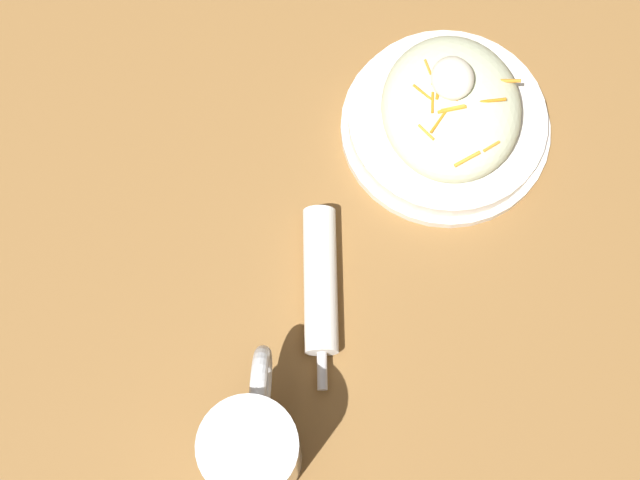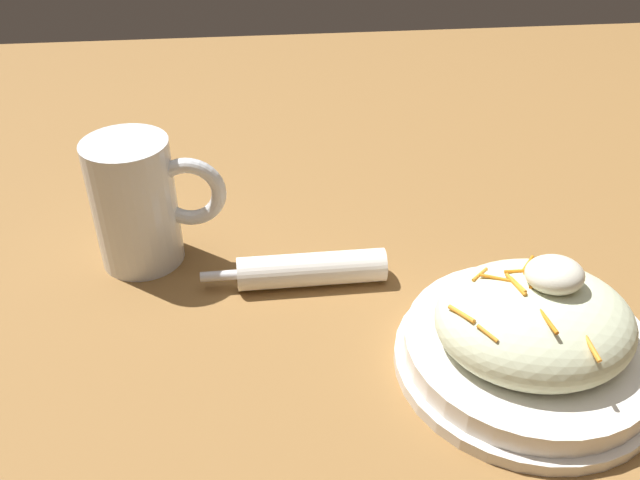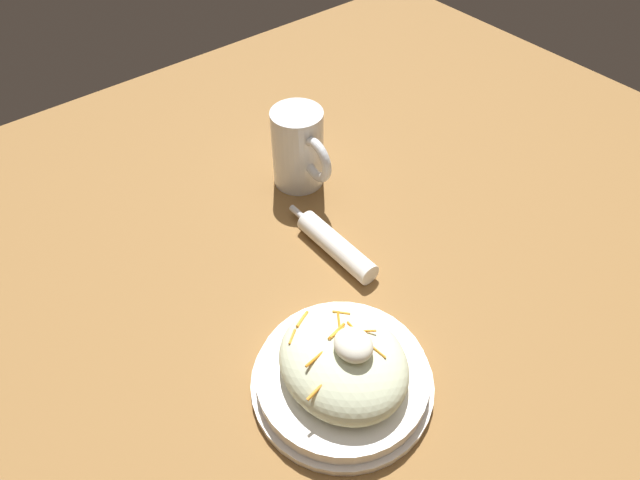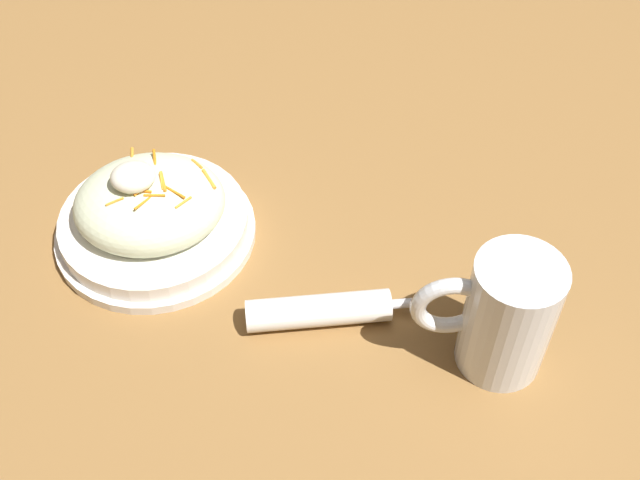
% 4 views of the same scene
% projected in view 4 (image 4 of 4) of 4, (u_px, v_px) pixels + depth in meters
% --- Properties ---
extents(ground_plane, '(1.43, 1.43, 0.00)m').
position_uv_depth(ground_plane, '(263.00, 375.00, 0.77)').
color(ground_plane, olive).
extents(salad_plate, '(0.22, 0.22, 0.11)m').
position_uv_depth(salad_plate, '(152.00, 213.00, 0.86)').
color(salad_plate, white).
rests_on(salad_plate, ground_plane).
extents(beer_mug, '(0.14, 0.08, 0.13)m').
position_uv_depth(beer_mug, '(504.00, 317.00, 0.74)').
color(beer_mug, white).
rests_on(beer_mug, ground_plane).
extents(napkin_roll, '(0.18, 0.03, 0.03)m').
position_uv_depth(napkin_roll, '(320.00, 310.00, 0.80)').
color(napkin_roll, white).
rests_on(napkin_roll, ground_plane).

